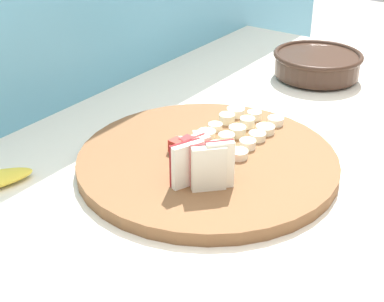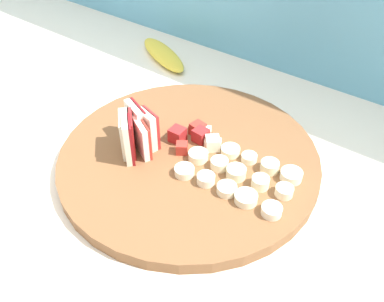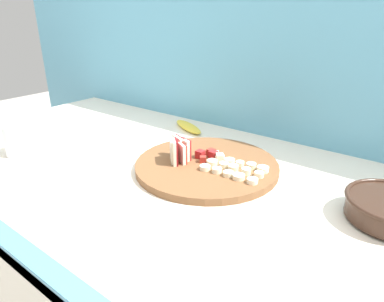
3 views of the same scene
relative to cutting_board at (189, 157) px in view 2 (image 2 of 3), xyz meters
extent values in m
cube|color=#5BA3C1|center=(-0.11, 0.35, -0.19)|extent=(2.40, 0.04, 1.48)
cylinder|color=brown|center=(0.00, 0.00, 0.00)|extent=(0.38, 0.38, 0.02)
cube|color=maroon|center=(-0.06, -0.06, 0.04)|extent=(0.03, 0.03, 0.07)
cube|color=#EFE5CC|center=(-0.06, -0.06, 0.04)|extent=(0.03, 0.03, 0.07)
cube|color=#A32323|center=(-0.07, -0.04, 0.04)|extent=(0.04, 0.04, 0.06)
cube|color=beige|center=(-0.07, -0.05, 0.04)|extent=(0.04, 0.04, 0.06)
cube|color=#B22D23|center=(-0.05, -0.03, 0.04)|extent=(0.04, 0.02, 0.05)
cube|color=white|center=(-0.05, -0.04, 0.04)|extent=(0.04, 0.03, 0.05)
cube|color=maroon|center=(-0.08, -0.02, 0.04)|extent=(0.04, 0.02, 0.06)
cube|color=white|center=(-0.08, -0.02, 0.04)|extent=(0.05, 0.03, 0.06)
cube|color=#A32323|center=(-0.06, -0.02, 0.04)|extent=(0.04, 0.02, 0.06)
cube|color=#EFE5CC|center=(-0.06, -0.02, 0.04)|extent=(0.04, 0.02, 0.06)
cube|color=#EFE5CC|center=(0.00, 0.05, 0.02)|extent=(0.02, 0.02, 0.02)
cube|color=#B22D23|center=(-0.01, -0.01, 0.02)|extent=(0.02, 0.02, 0.02)
cube|color=white|center=(0.02, 0.04, 0.02)|extent=(0.01, 0.01, 0.01)
cube|color=#A32323|center=(0.00, 0.03, 0.02)|extent=(0.02, 0.02, 0.02)
cube|color=white|center=(0.02, 0.03, 0.02)|extent=(0.02, 0.02, 0.02)
cube|color=#B22D23|center=(-0.02, 0.04, 0.02)|extent=(0.02, 0.02, 0.01)
cube|color=#EFE5CC|center=(0.02, 0.03, 0.02)|extent=(0.03, 0.03, 0.02)
cube|color=#B22D23|center=(-0.02, 0.04, 0.02)|extent=(0.02, 0.02, 0.02)
cube|color=#A32323|center=(-0.03, 0.01, 0.02)|extent=(0.02, 0.02, 0.02)
cylinder|color=#F4EAC6|center=(0.02, -0.04, 0.02)|extent=(0.03, 0.03, 0.01)
cylinder|color=white|center=(0.06, -0.03, 0.02)|extent=(0.02, 0.02, 0.01)
cylinder|color=#F4EAC6|center=(0.09, -0.03, 0.02)|extent=(0.03, 0.03, 0.01)
cylinder|color=#F4EAC6|center=(0.12, -0.03, 0.02)|extent=(0.03, 0.03, 0.01)
cylinder|color=white|center=(0.15, -0.03, 0.02)|extent=(0.03, 0.03, 0.01)
cylinder|color=#F4EAC6|center=(0.02, 0.00, 0.02)|extent=(0.03, 0.03, 0.01)
cylinder|color=#F4EAC6|center=(0.05, 0.00, 0.02)|extent=(0.02, 0.02, 0.01)
cylinder|color=beige|center=(0.08, 0.00, 0.02)|extent=(0.03, 0.03, 0.01)
cylinder|color=#F4EAC6|center=(0.12, 0.00, 0.02)|extent=(0.02, 0.02, 0.02)
cylinder|color=#F4EAC6|center=(0.15, 0.01, 0.02)|extent=(0.02, 0.02, 0.01)
cylinder|color=beige|center=(0.02, 0.03, 0.02)|extent=(0.03, 0.03, 0.01)
cylinder|color=#F4EAC6|center=(0.05, 0.03, 0.01)|extent=(0.03, 0.03, 0.01)
cylinder|color=white|center=(0.08, 0.04, 0.01)|extent=(0.02, 0.02, 0.01)
cylinder|color=beige|center=(0.11, 0.04, 0.02)|extent=(0.03, 0.03, 0.01)
cylinder|color=white|center=(0.14, 0.04, 0.02)|extent=(0.03, 0.03, 0.01)
ellipsoid|color=gold|center=(-0.24, 0.23, 0.00)|extent=(0.17, 0.12, 0.02)
camera|label=1|loc=(-0.61, -0.40, 0.41)|focal=53.92mm
camera|label=2|loc=(0.27, -0.35, 0.39)|focal=37.44mm
camera|label=3|loc=(0.46, -0.67, 0.38)|focal=31.26mm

